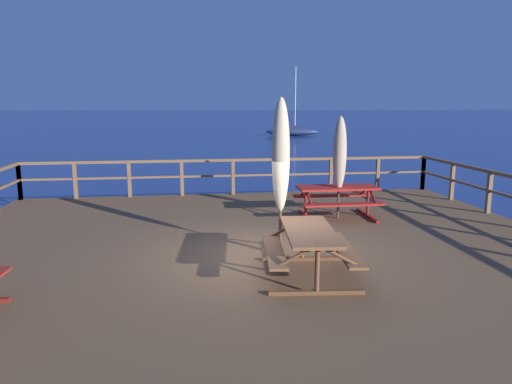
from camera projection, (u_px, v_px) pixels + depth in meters
ground_plane at (263, 295)px, 8.73m from camera, size 600.00×600.00×0.00m
wooden_deck at (263, 275)px, 8.66m from camera, size 12.60×12.27×0.79m
railing_waterside_far at (233, 170)px, 14.28m from camera, size 12.40×0.10×1.09m
picnic_table_mid_centre at (309, 242)px, 7.44m from camera, size 1.57×1.99×0.78m
picnic_table_mid_left at (337, 195)px, 11.33m from camera, size 1.92×1.42×0.78m
patio_umbrella_short_mid at (281, 156)px, 8.34m from camera, size 0.32×0.32×2.83m
patio_umbrella_tall_mid_left at (340, 154)px, 11.09m from camera, size 0.32×0.32×2.45m
sailboat_distant at (292, 131)px, 53.68m from camera, size 6.21×2.76×7.72m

